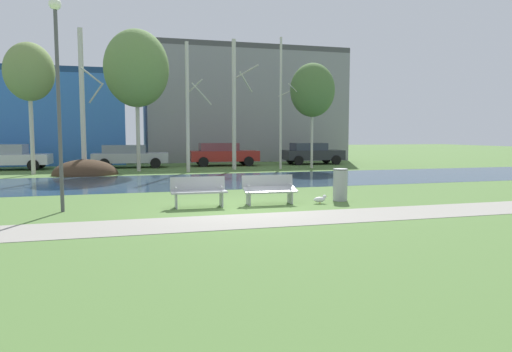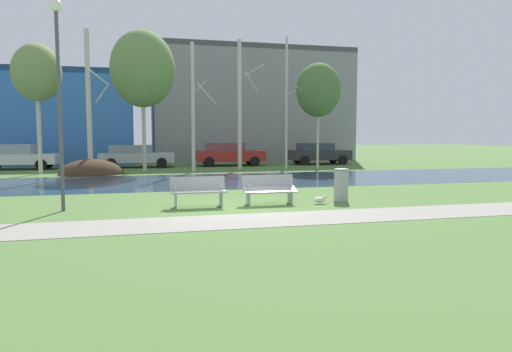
% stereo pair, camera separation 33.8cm
% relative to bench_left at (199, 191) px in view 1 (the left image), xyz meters
% --- Properties ---
extents(ground_plane, '(120.00, 120.00, 0.00)m').
position_rel_bench_left_xyz_m(ground_plane, '(1.07, 9.34, -0.47)').
color(ground_plane, '#517538').
extents(paved_path_strip, '(60.00, 1.88, 0.01)m').
position_rel_bench_left_xyz_m(paved_path_strip, '(1.07, -2.47, -0.47)').
color(paved_path_strip, gray).
rests_on(paved_path_strip, ground).
extents(river_band, '(80.00, 7.13, 0.01)m').
position_rel_bench_left_xyz_m(river_band, '(1.07, 7.41, -0.47)').
color(river_band, '#2D475B').
rests_on(river_band, ground).
extents(soil_mound, '(3.28, 2.61, 1.61)m').
position_rel_bench_left_xyz_m(soil_mound, '(-4.05, 12.23, -0.47)').
color(soil_mound, '#423021').
rests_on(soil_mound, ground).
extents(bench_left, '(1.61, 0.59, 0.87)m').
position_rel_bench_left_xyz_m(bench_left, '(0.00, 0.00, 0.00)').
color(bench_left, '#9EA0A3').
rests_on(bench_left, ground).
extents(bench_right, '(1.61, 0.58, 0.87)m').
position_rel_bench_left_xyz_m(bench_right, '(2.14, 0.00, 0.00)').
color(bench_right, '#9EA0A3').
rests_on(bench_right, ground).
extents(trash_bin, '(0.48, 0.48, 1.02)m').
position_rel_bench_left_xyz_m(trash_bin, '(4.52, 0.07, 0.06)').
color(trash_bin, '#999B9E').
rests_on(trash_bin, ground).
extents(seagull, '(0.45, 0.17, 0.26)m').
position_rel_bench_left_xyz_m(seagull, '(3.67, -0.31, -0.34)').
color(seagull, white).
rests_on(seagull, ground).
extents(streetlamp, '(0.32, 0.32, 5.68)m').
position_rel_bench_left_xyz_m(streetlamp, '(-3.70, 0.20, 3.28)').
color(streetlamp, '#4C4C51').
rests_on(streetlamp, ground).
extents(birch_far_left, '(2.48, 2.48, 6.79)m').
position_rel_bench_left_xyz_m(birch_far_left, '(-6.68, 13.15, 4.79)').
color(birch_far_left, beige).
rests_on(birch_far_left, ground).
extents(birch_left, '(1.21, 2.04, 7.48)m').
position_rel_bench_left_xyz_m(birch_left, '(-4.07, 12.36, 3.31)').
color(birch_left, beige).
rests_on(birch_left, ground).
extents(birch_center_left, '(3.57, 3.57, 7.90)m').
position_rel_bench_left_xyz_m(birch_center_left, '(-1.32, 13.82, 5.27)').
color(birch_center_left, '#BCB7A8').
rests_on(birch_center_left, ground).
extents(birch_center, '(1.44, 2.17, 7.11)m').
position_rel_bench_left_xyz_m(birch_center, '(1.35, 12.45, 3.13)').
color(birch_center, beige).
rests_on(birch_center, ground).
extents(birch_center_right, '(1.59, 2.55, 7.61)m').
position_rel_bench_left_xyz_m(birch_center_right, '(4.24, 13.63, 3.43)').
color(birch_center_right, beige).
rests_on(birch_center_right, ground).
extents(birch_right, '(1.43, 2.59, 7.84)m').
position_rel_bench_left_xyz_m(birch_right, '(7.07, 13.40, 3.49)').
color(birch_right, beige).
rests_on(birch_right, ground).
extents(birch_far_right, '(2.72, 2.72, 6.41)m').
position_rel_bench_left_xyz_m(birch_far_right, '(9.06, 13.40, 4.30)').
color(birch_far_right, beige).
rests_on(birch_far_right, ground).
extents(parked_van_nearest_white, '(4.58, 2.16, 1.51)m').
position_rel_bench_left_xyz_m(parked_van_nearest_white, '(-8.73, 16.93, 0.32)').
color(parked_van_nearest_white, silver).
rests_on(parked_van_nearest_white, ground).
extents(parked_sedan_second_silver, '(4.68, 2.14, 1.43)m').
position_rel_bench_left_xyz_m(parked_sedan_second_silver, '(-1.83, 16.94, 0.29)').
color(parked_sedan_second_silver, '#B2B5BC').
rests_on(parked_sedan_second_silver, ground).
extents(parked_hatch_third_red, '(4.59, 2.28, 1.51)m').
position_rel_bench_left_xyz_m(parked_hatch_third_red, '(4.21, 17.10, 0.33)').
color(parked_hatch_third_red, maroon).
rests_on(parked_hatch_third_red, ground).
extents(parked_wagon_fourth_dark, '(4.20, 2.25, 1.48)m').
position_rel_bench_left_xyz_m(parked_wagon_fourth_dark, '(10.57, 16.99, 0.31)').
color(parked_wagon_fourth_dark, '#282B30').
rests_on(parked_wagon_fourth_dark, ground).
extents(building_blue_store, '(12.62, 8.80, 6.53)m').
position_rel_bench_left_xyz_m(building_blue_store, '(-8.30, 23.97, 2.79)').
color(building_blue_store, '#3870C6').
rests_on(building_blue_store, ground).
extents(building_grey_warehouse, '(15.65, 7.70, 8.85)m').
position_rel_bench_left_xyz_m(building_grey_warehouse, '(7.34, 24.37, 3.95)').
color(building_grey_warehouse, gray).
rests_on(building_grey_warehouse, ground).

